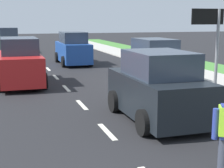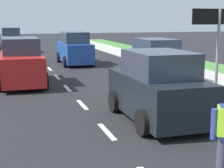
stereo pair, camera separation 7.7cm
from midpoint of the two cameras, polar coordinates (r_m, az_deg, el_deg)
The scene contains 8 objects.
ground_plane at distance 23.87m, azimuth -11.49°, elevation 3.46°, with size 96.00×96.00×0.00m, color black.
lane_center_line at distance 28.03m, azimuth -12.41°, elevation 4.46°, with size 0.14×46.40×0.01m.
lane_direction_sign at distance 11.82m, azimuth 15.76°, elevation 7.93°, with size 1.16×0.11×3.20m.
car_oncoming_third at distance 31.44m, azimuth -16.55°, elevation 6.73°, with size 1.90×4.05×2.15m.
car_outgoing_far at distance 22.60m, azimuth -6.52°, elevation 5.67°, with size 1.89×4.27×2.07m.
car_outgoing_ahead at distance 9.99m, azimuth 7.26°, elevation -0.74°, with size 2.03×3.87×1.99m.
car_parked_far at distance 16.45m, azimuth 6.67°, elevation 3.69°, with size 1.94×4.12×1.98m.
car_oncoming_lead at distance 15.93m, azimuth -14.96°, elevation 3.34°, with size 1.99×4.39×2.07m.
Camera 1 is at (-2.46, -2.57, 2.87)m, focal length 55.86 mm.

